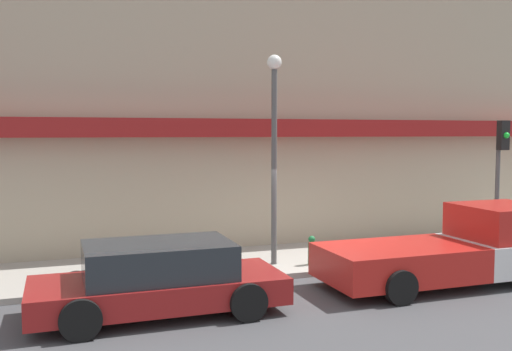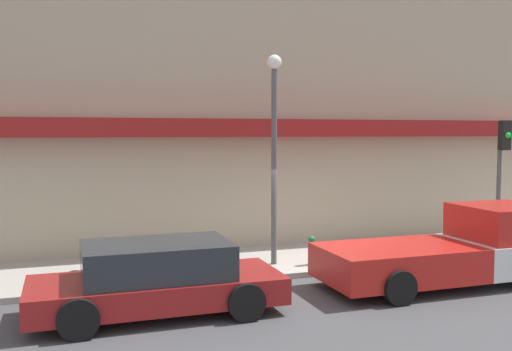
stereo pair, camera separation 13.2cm
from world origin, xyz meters
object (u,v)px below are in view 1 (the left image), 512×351
pickup_truck (457,250)px  parked_car (159,279)px  fire_hydrant (312,250)px  street_lamp (274,133)px  traffic_light (500,162)px

pickup_truck → parked_car: size_ratio=1.20×
fire_hydrant → parked_car: bearing=-152.3°
pickup_truck → street_lamp: size_ratio=1.09×
pickup_truck → traffic_light: size_ratio=1.56×
pickup_truck → parked_car: (-6.75, -0.00, -0.09)m
street_lamp → traffic_light: 6.47m
fire_hydrant → traffic_light: size_ratio=0.20×
pickup_truck → parked_car: 6.75m
parked_car → traffic_light: bearing=9.5°
street_lamp → traffic_light: (6.40, -0.61, -0.78)m
pickup_truck → traffic_light: bearing=34.3°
parked_car → street_lamp: street_lamp is taller
pickup_truck → parked_car: bearing=-179.3°
pickup_truck → street_lamp: (-3.44, 2.56, 2.63)m
parked_car → traffic_light: (9.71, 1.96, 1.94)m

